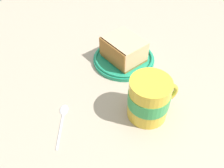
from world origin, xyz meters
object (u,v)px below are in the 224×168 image
object	(u,v)px
small_plate	(124,59)
tea_mug	(149,98)
cake_slice	(123,50)
teaspoon	(62,115)

from	to	relation	value
small_plate	tea_mug	world-z (taller)	tea_mug
cake_slice	tea_mug	xyz separation A→B (cm)	(13.60, -13.35, 1.16)
small_plate	tea_mug	size ratio (longest dim) A/B	1.60
cake_slice	teaspoon	bearing A→B (deg)	-96.19
small_plate	teaspoon	xyz separation A→B (cm)	(-2.68, -24.16, -0.49)
teaspoon	small_plate	bearing A→B (deg)	83.66
tea_mug	teaspoon	bearing A→B (deg)	-146.91
teaspoon	tea_mug	bearing A→B (deg)	33.09
small_plate	cake_slice	size ratio (longest dim) A/B	1.34
cake_slice	teaspoon	distance (cm)	24.34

